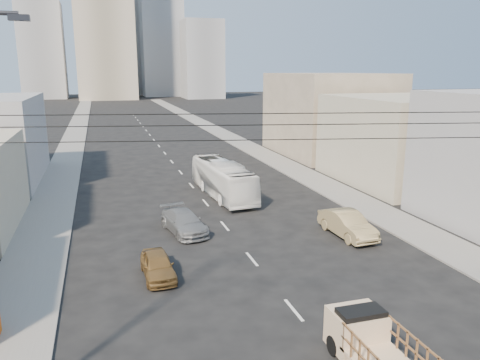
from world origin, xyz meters
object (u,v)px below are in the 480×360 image
city_bus (223,179)px  sedan_brown (158,265)px  sedan_tan (347,224)px  flatbed_pickup (373,342)px  sedan_grey (184,222)px

city_bus → sedan_brown: bearing=-120.7°
sedan_brown → sedan_tan: bearing=10.3°
flatbed_pickup → sedan_brown: size_ratio=1.17×
city_bus → sedan_tan: (5.15, -11.80, -0.67)m
city_bus → sedan_brown: 16.19m
sedan_brown → city_bus: bearing=61.5°
flatbed_pickup → city_bus: city_bus is taller
city_bus → sedan_brown: city_bus is taller
flatbed_pickup → sedan_tan: (6.06, 12.56, -0.29)m
city_bus → sedan_grey: city_bus is taller
flatbed_pickup → sedan_brown: flatbed_pickup is taller
city_bus → flatbed_pickup: bearing=-96.3°
sedan_brown → sedan_tan: (12.39, 2.67, 0.16)m
city_bus → sedan_tan: bearing=-70.5°
flatbed_pickup → sedan_grey: flatbed_pickup is taller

